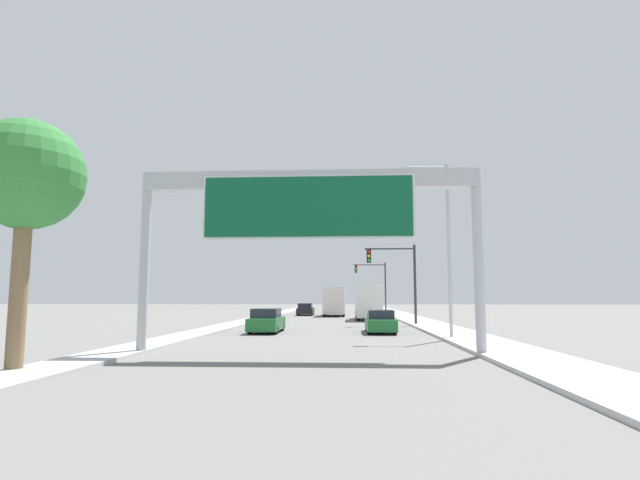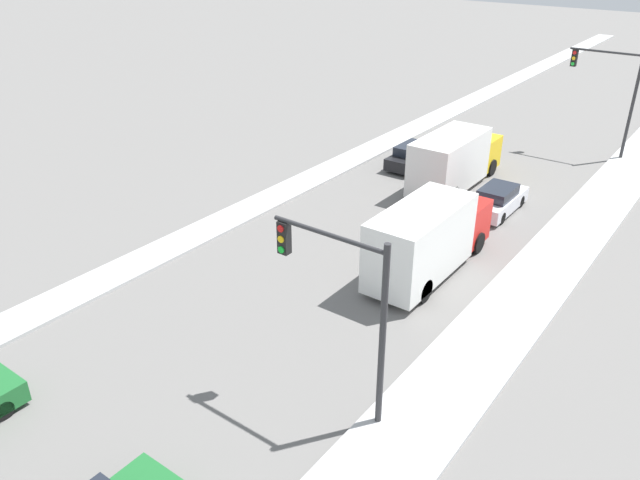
{
  "view_description": "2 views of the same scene",
  "coord_description": "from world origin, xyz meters",
  "px_view_note": "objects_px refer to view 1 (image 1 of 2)",
  "views": [
    {
      "loc": [
        1.48,
        -1.1,
        2.17
      ],
      "look_at": [
        0.0,
        26.24,
        5.31
      ],
      "focal_mm": 28.0,
      "sensor_mm": 36.0,
      "label": 1
    },
    {
      "loc": [
        13.96,
        25.25,
        13.75
      ],
      "look_at": [
        0.94,
        42.87,
        2.6
      ],
      "focal_mm": 35.0,
      "sensor_mm": 36.0,
      "label": 2
    }
  ],
  "objects_px": {
    "truck_box_primary": "(368,302)",
    "traffic_light_mid_block": "(376,279)",
    "car_mid_left": "(380,322)",
    "traffic_light_near_intersection": "(399,271)",
    "sign_gantry": "(308,204)",
    "palm_tree_foreground": "(27,178)",
    "car_mid_right": "(267,321)",
    "car_mid_center": "(365,310)",
    "car_far_right": "(306,310)",
    "truck_box_secondary": "(334,302)",
    "street_lamp_right": "(443,236)"
  },
  "relations": [
    {
      "from": "truck_box_primary",
      "to": "traffic_light_mid_block",
      "type": "distance_m",
      "value": 21.03
    },
    {
      "from": "car_mid_left",
      "to": "traffic_light_near_intersection",
      "type": "bearing_deg",
      "value": 75.75
    },
    {
      "from": "sign_gantry",
      "to": "traffic_light_mid_block",
      "type": "xyz_separation_m",
      "value": [
        5.43,
        50.13,
        -1.15
      ]
    },
    {
      "from": "car_mid_left",
      "to": "palm_tree_foreground",
      "type": "height_order",
      "value": "palm_tree_foreground"
    },
    {
      "from": "truck_box_primary",
      "to": "car_mid_left",
      "type": "bearing_deg",
      "value": -90.0
    },
    {
      "from": "car_mid_right",
      "to": "car_mid_center",
      "type": "relative_size",
      "value": 1.05
    },
    {
      "from": "sign_gantry",
      "to": "car_mid_right",
      "type": "relative_size",
      "value": 2.91
    },
    {
      "from": "car_far_right",
      "to": "car_mid_left",
      "type": "height_order",
      "value": "car_far_right"
    },
    {
      "from": "car_far_right",
      "to": "traffic_light_mid_block",
      "type": "distance_m",
      "value": 13.35
    },
    {
      "from": "car_far_right",
      "to": "traffic_light_near_intersection",
      "type": "xyz_separation_m",
      "value": [
        9.03,
        -20.89,
        3.49
      ]
    },
    {
      "from": "sign_gantry",
      "to": "traffic_light_near_intersection",
      "type": "relative_size",
      "value": 2.13
    },
    {
      "from": "sign_gantry",
      "to": "traffic_light_near_intersection",
      "type": "distance_m",
      "value": 20.93
    },
    {
      "from": "car_mid_right",
      "to": "traffic_light_near_intersection",
      "type": "distance_m",
      "value": 12.66
    },
    {
      "from": "traffic_light_near_intersection",
      "to": "palm_tree_foreground",
      "type": "height_order",
      "value": "palm_tree_foreground"
    },
    {
      "from": "car_mid_right",
      "to": "truck_box_secondary",
      "type": "distance_m",
      "value": 27.55
    },
    {
      "from": "truck_box_secondary",
      "to": "traffic_light_near_intersection",
      "type": "bearing_deg",
      "value": -73.91
    },
    {
      "from": "palm_tree_foreground",
      "to": "truck_box_primary",
      "type": "bearing_deg",
      "value": 71.42
    },
    {
      "from": "sign_gantry",
      "to": "truck_box_secondary",
      "type": "xyz_separation_m",
      "value": [
        0.0,
        39.27,
        -4.12
      ]
    },
    {
      "from": "palm_tree_foreground",
      "to": "car_mid_center",
      "type": "bearing_deg",
      "value": 74.76
    },
    {
      "from": "car_mid_left",
      "to": "traffic_light_mid_block",
      "type": "height_order",
      "value": "traffic_light_mid_block"
    },
    {
      "from": "car_far_right",
      "to": "street_lamp_right",
      "type": "xyz_separation_m",
      "value": [
        10.08,
        -33.57,
        4.71
      ]
    },
    {
      "from": "car_mid_right",
      "to": "traffic_light_near_intersection",
      "type": "bearing_deg",
      "value": 42.14
    },
    {
      "from": "traffic_light_near_intersection",
      "to": "street_lamp_right",
      "type": "xyz_separation_m",
      "value": [
        1.05,
        -12.68,
        1.22
      ]
    },
    {
      "from": "traffic_light_near_intersection",
      "to": "traffic_light_mid_block",
      "type": "xyz_separation_m",
      "value": [
        -0.1,
        30.0,
        0.45
      ]
    },
    {
      "from": "sign_gantry",
      "to": "street_lamp_right",
      "type": "relative_size",
      "value": 1.43
    },
    {
      "from": "car_far_right",
      "to": "truck_box_secondary",
      "type": "relative_size",
      "value": 0.57
    },
    {
      "from": "truck_box_secondary",
      "to": "palm_tree_foreground",
      "type": "xyz_separation_m",
      "value": [
        -8.04,
        -44.21,
        4.04
      ]
    },
    {
      "from": "car_mid_center",
      "to": "palm_tree_foreground",
      "type": "relative_size",
      "value": 0.58
    },
    {
      "from": "car_mid_left",
      "to": "truck_box_primary",
      "type": "distance_m",
      "value": 17.27
    },
    {
      "from": "truck_box_secondary",
      "to": "traffic_light_near_intersection",
      "type": "distance_m",
      "value": 20.09
    },
    {
      "from": "car_mid_center",
      "to": "traffic_light_mid_block",
      "type": "distance_m",
      "value": 13.45
    },
    {
      "from": "truck_box_primary",
      "to": "palm_tree_foreground",
      "type": "distance_m",
      "value": 36.43
    },
    {
      "from": "truck_box_primary",
      "to": "traffic_light_mid_block",
      "type": "xyz_separation_m",
      "value": [
        1.93,
        20.74,
        2.93
      ]
    },
    {
      "from": "sign_gantry",
      "to": "car_mid_right",
      "type": "xyz_separation_m",
      "value": [
        -3.5,
        11.96,
        -5.08
      ]
    },
    {
      "from": "palm_tree_foreground",
      "to": "car_mid_left",
      "type": "bearing_deg",
      "value": 55.97
    },
    {
      "from": "sign_gantry",
      "to": "car_far_right",
      "type": "distance_m",
      "value": 41.47
    },
    {
      "from": "car_mid_left",
      "to": "street_lamp_right",
      "type": "bearing_deg",
      "value": -56.86
    },
    {
      "from": "car_far_right",
      "to": "truck_box_primary",
      "type": "distance_m",
      "value": 13.61
    },
    {
      "from": "traffic_light_mid_block",
      "to": "street_lamp_right",
      "type": "height_order",
      "value": "street_lamp_right"
    },
    {
      "from": "traffic_light_mid_block",
      "to": "car_mid_left",
      "type": "bearing_deg",
      "value": -92.9
    },
    {
      "from": "car_mid_left",
      "to": "palm_tree_foreground",
      "type": "xyz_separation_m",
      "value": [
        -11.54,
        -17.09,
        5.04
      ]
    },
    {
      "from": "car_far_right",
      "to": "street_lamp_right",
      "type": "distance_m",
      "value": 35.37
    },
    {
      "from": "car_mid_center",
      "to": "street_lamp_right",
      "type": "distance_m",
      "value": 30.49
    },
    {
      "from": "car_far_right",
      "to": "truck_box_secondary",
      "type": "bearing_deg",
      "value": -26.4
    },
    {
      "from": "traffic_light_near_intersection",
      "to": "truck_box_primary",
      "type": "bearing_deg",
      "value": 102.34
    },
    {
      "from": "sign_gantry",
      "to": "truck_box_primary",
      "type": "bearing_deg",
      "value": 83.21
    },
    {
      "from": "truck_box_secondary",
      "to": "car_far_right",
      "type": "bearing_deg",
      "value": 153.6
    },
    {
      "from": "traffic_light_mid_block",
      "to": "street_lamp_right",
      "type": "bearing_deg",
      "value": -88.46
    },
    {
      "from": "sign_gantry",
      "to": "street_lamp_right",
      "type": "height_order",
      "value": "street_lamp_right"
    },
    {
      "from": "car_mid_left",
      "to": "truck_box_primary",
      "type": "bearing_deg",
      "value": 90.0
    }
  ]
}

